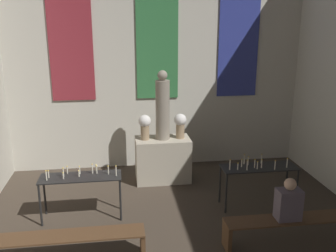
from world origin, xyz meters
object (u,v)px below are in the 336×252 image
(altar, at_px, (163,159))
(statue, at_px, (163,108))
(flower_vase_right, at_px, (180,124))
(pew_back_left, at_px, (66,242))
(candle_rack_right, at_px, (258,171))
(person_seated, at_px, (289,202))
(pew_back_right, at_px, (296,224))
(flower_vase_left, at_px, (145,125))
(candle_rack_left, at_px, (81,181))

(altar, distance_m, statue, 1.13)
(altar, distance_m, flower_vase_right, 0.85)
(statue, bearing_deg, pew_back_left, -122.73)
(candle_rack_right, height_order, person_seated, person_seated)
(flower_vase_right, bearing_deg, pew_back_right, -63.29)
(flower_vase_left, bearing_deg, statue, 0.00)
(pew_back_right, bearing_deg, flower_vase_right, 116.71)
(pew_back_right, bearing_deg, candle_rack_right, 95.94)
(candle_rack_left, height_order, pew_back_left, candle_rack_left)
(pew_back_left, height_order, person_seated, person_seated)
(candle_rack_right, xyz_separation_m, pew_back_left, (-3.27, -1.26, -0.35))
(flower_vase_right, relative_size, candle_rack_left, 0.38)
(person_seated, bearing_deg, pew_back_left, 180.00)
(statue, bearing_deg, person_seated, -59.68)
(altar, relative_size, pew_back_right, 0.51)
(flower_vase_left, height_order, pew_back_left, flower_vase_left)
(candle_rack_left, height_order, person_seated, person_seated)
(person_seated, bearing_deg, statue, 120.32)
(statue, relative_size, candle_rack_right, 1.04)
(pew_back_right, bearing_deg, person_seated, 180.00)
(flower_vase_right, distance_m, pew_back_right, 3.10)
(statue, xyz_separation_m, flower_vase_right, (0.37, 0.00, -0.36))
(flower_vase_left, relative_size, flower_vase_right, 1.00)
(altar, xyz_separation_m, flower_vase_left, (-0.37, 0.00, 0.77))
(person_seated, bearing_deg, candle_rack_left, 157.99)
(candle_rack_left, bearing_deg, candle_rack_right, -0.05)
(candle_rack_left, relative_size, pew_back_left, 0.62)
(candle_rack_right, bearing_deg, flower_vase_left, 144.43)
(flower_vase_right, distance_m, candle_rack_left, 2.45)
(altar, bearing_deg, flower_vase_right, 0.00)
(flower_vase_left, relative_size, person_seated, 0.80)
(candle_rack_left, distance_m, person_seated, 3.37)
(pew_back_left, bearing_deg, flower_vase_right, 51.96)
(flower_vase_left, xyz_separation_m, candle_rack_right, (1.94, -1.39, -0.55))
(flower_vase_left, xyz_separation_m, flower_vase_right, (0.74, 0.00, 0.00))
(flower_vase_left, height_order, person_seated, flower_vase_left)
(candle_rack_right, relative_size, pew_back_right, 0.62)
(flower_vase_right, bearing_deg, flower_vase_left, 180.00)
(flower_vase_right, bearing_deg, person_seated, -65.99)
(altar, distance_m, person_seated, 3.08)
(candle_rack_left, bearing_deg, person_seated, -22.01)
(candle_rack_left, distance_m, pew_back_left, 1.32)
(flower_vase_left, distance_m, pew_back_right, 3.48)
(flower_vase_right, xyz_separation_m, pew_back_right, (1.33, -2.65, -0.91))
(altar, xyz_separation_m, pew_back_left, (-1.70, -2.65, -0.14))
(altar, height_order, candle_rack_right, candle_rack_right)
(flower_vase_left, height_order, flower_vase_right, same)
(statue, relative_size, flower_vase_right, 2.73)
(flower_vase_left, distance_m, flower_vase_right, 0.74)
(altar, height_order, pew_back_left, altar)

